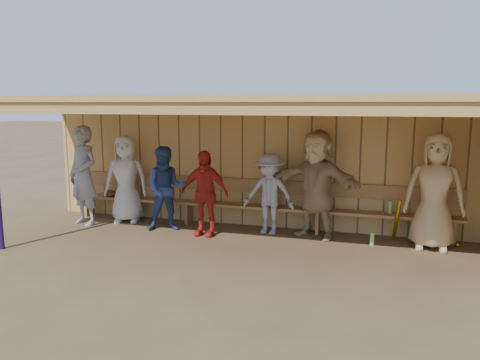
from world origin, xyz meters
name	(u,v)px	position (x,y,z in m)	size (l,w,h in m)	color
ground	(234,243)	(0.00, 0.00, 0.00)	(90.00, 90.00, 0.00)	brown
player_a	(83,176)	(-3.22, 0.37, 0.98)	(0.72, 0.47, 1.96)	gray
player_b	(126,179)	(-2.53, 0.81, 0.88)	(0.86, 0.56, 1.76)	silver
player_c	(166,189)	(-1.48, 0.45, 0.80)	(0.78, 0.60, 1.60)	#2F4882
player_d	(204,193)	(-0.67, 0.34, 0.78)	(0.91, 0.38, 1.56)	red
player_e	(269,194)	(0.42, 0.81, 0.74)	(0.96, 0.55, 1.49)	#9A99A1
player_f	(316,184)	(1.28, 0.81, 0.97)	(1.80, 0.57, 1.94)	tan
player_h	(435,191)	(3.22, 0.66, 0.96)	(0.94, 0.61, 1.93)	tan
dugout_structure	(266,142)	(0.39, 0.69, 1.69)	(8.80, 3.20, 2.50)	tan
bench	(251,201)	(0.00, 1.12, 0.53)	(7.60, 0.34, 0.93)	#A47746
dugout_equipment	(208,201)	(-0.85, 0.99, 0.49)	(6.89, 0.62, 0.80)	gold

